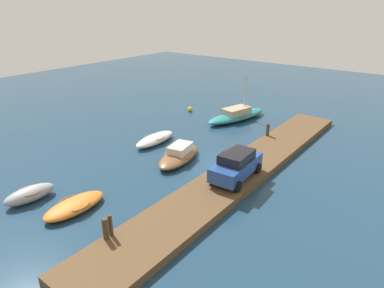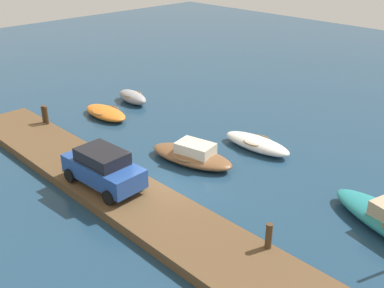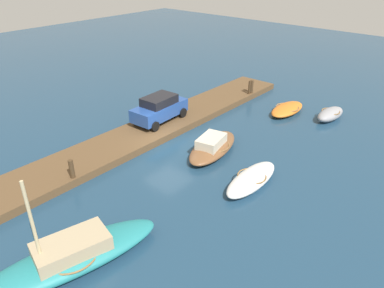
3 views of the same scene
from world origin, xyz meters
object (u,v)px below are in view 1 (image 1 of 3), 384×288
Objects in this scene: rowboat_orange at (74,206)px; mooring_post_mid_west at (111,225)px; rowboat_white at (155,139)px; marker_buoy at (190,109)px; dinghy_grey at (30,194)px; motorboat_brown at (179,155)px; sailboat_teal at (237,115)px; mooring_post_west at (105,229)px; parked_car at (236,165)px; mooring_post_mid_east at (268,130)px.

rowboat_orange is 3.76m from mooring_post_mid_west.
marker_buoy is at bearing 17.64° from rowboat_white.
motorboat_brown is (9.15, -3.25, 0.02)m from dinghy_grey.
motorboat_brown is (-10.30, -1.42, -0.06)m from sailboat_teal.
rowboat_orange is at bearing 81.54° from mooring_post_mid_west.
sailboat_teal is 19.93m from mooring_post_west.
marker_buoy is at bearing 19.09° from rowboat_orange.
marker_buoy is (18.83, 9.84, -0.71)m from mooring_post_west.
rowboat_orange is 3.40× the size of mooring_post_west.
rowboat_white is 3.91× the size of mooring_post_west.
dinghy_grey is at bearing 133.15° from parked_car.
mooring_post_mid_west reaches higher than motorboat_brown.
motorboat_brown is (-1.32, -3.55, 0.08)m from rowboat_white.
dinghy_grey is 0.71× the size of parked_car.
sailboat_teal is at bearing -4.48° from motorboat_brown.
rowboat_orange is 0.72× the size of motorboat_brown.
mooring_post_mid_east is (16.00, 0.00, -0.04)m from mooring_post_mid_west.
rowboat_orange is at bearing -161.05° from marker_buoy.
sailboat_teal is at bearing 13.72° from mooring_post_mid_west.
motorboat_brown is at bearing -2.81° from rowboat_orange.
marker_buoy is (10.29, 11.51, -1.07)m from parked_car.
rowboat_orange is at bearing 77.09° from mooring_post_west.
rowboat_orange is at bearing 164.72° from motorboat_brown.
rowboat_white is 8.30× the size of marker_buoy.
rowboat_white is at bearing -179.56° from sailboat_teal.
marker_buoy is (18.54, 9.84, -0.73)m from mooring_post_mid_west.
dinghy_grey reaches higher than marker_buoy.
mooring_post_mid_west is at bearing 180.00° from mooring_post_mid_east.
mooring_post_mid_west is 2.17× the size of marker_buoy.
mooring_post_mid_east is (-3.08, -4.66, 0.45)m from sailboat_teal.
rowboat_white is at bearing 33.13° from mooring_post_west.
mooring_post_west is 0.26× the size of parked_car.
dinghy_grey is at bearing -171.59° from sailboat_teal.
parked_car is (-7.76, -1.67, 0.39)m from mooring_post_mid_east.
sailboat_teal is 1.48× the size of motorboat_brown.
rowboat_orange is at bearing 141.89° from parked_car.
dinghy_grey is at bearing 179.36° from rowboat_white.
rowboat_orange is at bearing 166.67° from mooring_post_mid_east.
mooring_post_mid_west is 1.07× the size of mooring_post_mid_east.
mooring_post_west is at bearing -84.47° from dinghy_grey.
motorboat_brown is 11.78m from marker_buoy.
sailboat_teal is 7.28× the size of mooring_post_mid_east.
mooring_post_mid_west is 21.00m from marker_buoy.
rowboat_white is 3.79m from motorboat_brown.
parked_car reaches higher than mooring_post_mid_east.
mooring_post_west reaches higher than mooring_post_mid_east.
sailboat_teal is at bearing 13.52° from mooring_post_west.
rowboat_orange is 7.21× the size of marker_buoy.
mooring_post_west is (-10.40, -6.79, 0.61)m from rowboat_white.
sailboat_teal is 6.95× the size of mooring_post_west.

